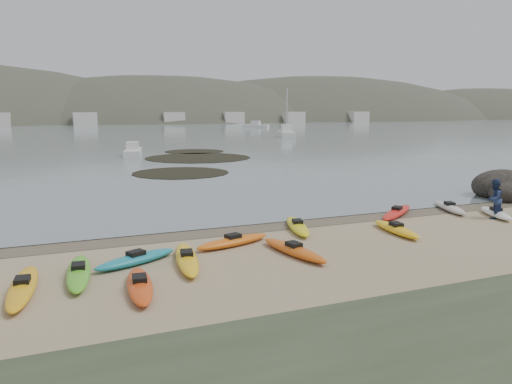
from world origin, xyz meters
name	(u,v)px	position (x,y,z in m)	size (l,w,h in m)	color
ground	(256,225)	(0.00, 0.00, 0.00)	(600.00, 600.00, 0.00)	tan
wet_sand	(259,226)	(0.00, -0.30, 0.00)	(60.00, 60.00, 0.00)	brown
water	(64,117)	(0.00, 300.00, 0.01)	(1200.00, 1200.00, 0.00)	slate
kayaks	(283,240)	(-0.29, -3.45, 0.17)	(22.07, 8.88, 0.34)	#D45812
person_east	(494,199)	(10.93, -3.03, 0.94)	(0.91, 0.71, 1.88)	navy
kelp_mats	(193,159)	(5.09, 29.21, 0.03)	(14.15, 26.68, 0.04)	black
moored_boats	(113,134)	(2.26, 74.39, 0.54)	(98.23, 75.96, 1.20)	silver
far_hills	(170,158)	(39.38, 193.97, -15.93)	(550.00, 135.00, 80.00)	#384235
far_town	(98,119)	(6.00, 145.00, 2.00)	(199.00, 5.00, 4.00)	beige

